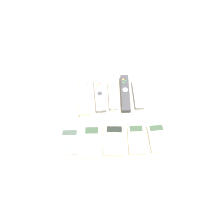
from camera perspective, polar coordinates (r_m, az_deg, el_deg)
ground_plane at (r=1.01m, az=0.09°, el=-2.06°), size 3.00×3.00×0.00m
remote_0 at (r=1.07m, az=-6.96°, el=4.16°), size 0.05×0.22×0.03m
remote_1 at (r=1.07m, az=-3.18°, el=4.46°), size 0.06×0.20×0.02m
remote_2 at (r=1.07m, az=0.26°, el=4.33°), size 0.04×0.16×0.02m
remote_3 at (r=1.08m, az=3.47°, el=4.98°), size 0.05×0.22×0.03m
remote_4 at (r=1.08m, az=6.73°, el=4.55°), size 0.04×0.17×0.02m
calculator_0 at (r=0.97m, az=-11.11°, el=-7.61°), size 0.08×0.12×0.01m
calculator_1 at (r=0.96m, az=-5.38°, el=-7.67°), size 0.08×0.15×0.01m
calculator_2 at (r=0.95m, az=0.58°, el=-7.33°), size 0.09×0.15×0.02m
calculator_3 at (r=0.96m, az=6.48°, el=-7.03°), size 0.08×0.14×0.02m
calculator_4 at (r=0.98m, az=11.91°, el=-6.61°), size 0.08×0.13×0.02m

